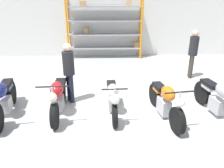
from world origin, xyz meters
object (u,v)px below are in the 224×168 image
(motorcycle_blue, at_px, (3,99))
(person_near_rack, at_px, (69,68))
(shelving_rack, at_px, (105,27))
(motorcycle_white, at_px, (113,97))
(motorcycle_orange, at_px, (165,101))
(motorcycle_red, at_px, (58,96))
(motorcycle_silver, at_px, (220,99))
(person_browsing, at_px, (193,50))

(motorcycle_blue, relative_size, person_near_rack, 1.22)
(shelving_rack, bearing_deg, motorcycle_white, -88.41)
(motorcycle_orange, bearing_deg, motorcycle_red, -104.50)
(shelving_rack, relative_size, motorcycle_silver, 1.67)
(motorcycle_orange, relative_size, motorcycle_silver, 0.95)
(motorcycle_red, relative_size, person_browsing, 1.11)
(shelving_rack, relative_size, person_browsing, 2.01)
(motorcycle_white, distance_m, person_near_rack, 1.52)
(motorcycle_red, xyz_separation_m, motorcycle_silver, (4.11, -0.33, 0.03))
(motorcycle_red, distance_m, person_browsing, 5.20)
(motorcycle_orange, height_order, motorcycle_silver, motorcycle_silver)
(motorcycle_white, relative_size, person_browsing, 1.09)
(shelving_rack, distance_m, motorcycle_orange, 6.17)
(motorcycle_blue, bearing_deg, person_near_rack, 107.47)
(person_browsing, bearing_deg, motorcycle_red, 40.09)
(motorcycle_blue, bearing_deg, motorcycle_silver, 78.27)
(motorcycle_blue, xyz_separation_m, person_browsing, (5.84, 2.69, 0.59))
(shelving_rack, relative_size, motorcycle_orange, 1.76)
(motorcycle_blue, xyz_separation_m, motorcycle_red, (1.37, 0.08, 0.02))
(motorcycle_blue, xyz_separation_m, motorcycle_silver, (5.48, -0.25, 0.05))
(motorcycle_blue, distance_m, motorcycle_white, 2.79)
(motorcycle_silver, bearing_deg, shelving_rack, -162.54)
(motorcycle_orange, bearing_deg, person_browsing, 140.59)
(person_browsing, relative_size, person_near_rack, 1.03)
(motorcycle_white, height_order, person_browsing, person_browsing)
(shelving_rack, distance_m, motorcycle_blue, 6.36)
(shelving_rack, relative_size, motorcycle_blue, 1.71)
(shelving_rack, bearing_deg, motorcycle_red, -102.65)
(motorcycle_red, relative_size, motorcycle_silver, 0.92)
(motorcycle_orange, bearing_deg, motorcycle_silver, 79.91)
(shelving_rack, distance_m, person_near_rack, 5.04)
(motorcycle_silver, bearing_deg, motorcycle_red, -102.68)
(motorcycle_blue, distance_m, motorcycle_silver, 5.49)
(motorcycle_blue, relative_size, motorcycle_silver, 0.98)
(motorcycle_blue, relative_size, person_browsing, 1.18)
(shelving_rack, height_order, motorcycle_orange, shelving_rack)
(person_near_rack, bearing_deg, shelving_rack, -133.88)
(motorcycle_blue, height_order, motorcycle_orange, motorcycle_blue)
(motorcycle_silver, xyz_separation_m, person_near_rack, (-3.90, 1.04, 0.50))
(motorcycle_red, height_order, person_browsing, person_browsing)
(motorcycle_red, distance_m, motorcycle_silver, 4.12)
(motorcycle_white, relative_size, motorcycle_silver, 0.91)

